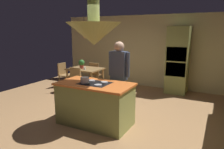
# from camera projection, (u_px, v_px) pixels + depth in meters

# --- Properties ---
(ground) EXTENTS (8.16, 8.16, 0.00)m
(ground) POSITION_uv_depth(u_px,v_px,m) (100.00, 120.00, 4.79)
(ground) COLOR #AD7F51
(wall_back) EXTENTS (6.80, 0.10, 2.55)m
(wall_back) POSITION_uv_depth(u_px,v_px,m) (149.00, 51.00, 7.53)
(wall_back) COLOR beige
(wall_back) RESTS_ON ground
(kitchen_island) EXTENTS (1.61, 0.87, 0.93)m
(kitchen_island) POSITION_uv_depth(u_px,v_px,m) (95.00, 103.00, 4.53)
(kitchen_island) COLOR #8C934C
(kitchen_island) RESTS_ON ground
(oven_tower) EXTENTS (0.66, 0.62, 2.14)m
(oven_tower) POSITION_uv_depth(u_px,v_px,m) (178.00, 60.00, 6.72)
(oven_tower) COLOR #8C934C
(oven_tower) RESTS_ON ground
(dining_table) EXTENTS (1.08, 0.86, 0.76)m
(dining_table) POSITION_uv_depth(u_px,v_px,m) (85.00, 71.00, 7.08)
(dining_table) COLOR #9C7645
(dining_table) RESTS_ON ground
(person_at_island) EXTENTS (0.53, 0.24, 1.76)m
(person_at_island) POSITION_uv_depth(u_px,v_px,m) (119.00, 73.00, 4.92)
(person_at_island) COLOR tan
(person_at_island) RESTS_ON ground
(range_hood) EXTENTS (1.10, 1.10, 1.00)m
(range_hood) POSITION_uv_depth(u_px,v_px,m) (94.00, 32.00, 4.22)
(range_hood) COLOR #8C934C
(pendant_light_over_table) EXTENTS (0.32, 0.32, 0.82)m
(pendant_light_over_table) POSITION_uv_depth(u_px,v_px,m) (84.00, 35.00, 6.83)
(pendant_light_over_table) COLOR #E0B266
(chair_facing_island) EXTENTS (0.40, 0.40, 0.87)m
(chair_facing_island) POSITION_uv_depth(u_px,v_px,m) (74.00, 80.00, 6.55)
(chair_facing_island) COLOR #9C7645
(chair_facing_island) RESTS_ON ground
(chair_by_back_wall) EXTENTS (0.40, 0.40, 0.87)m
(chair_by_back_wall) POSITION_uv_depth(u_px,v_px,m) (96.00, 72.00, 7.67)
(chair_by_back_wall) COLOR #9C7645
(chair_by_back_wall) RESTS_ON ground
(chair_at_corner) EXTENTS (0.40, 0.40, 0.87)m
(chair_at_corner) POSITION_uv_depth(u_px,v_px,m) (64.00, 73.00, 7.53)
(chair_at_corner) COLOR #9C7645
(chair_at_corner) RESTS_ON ground
(potted_plant_on_table) EXTENTS (0.20, 0.20, 0.30)m
(potted_plant_on_table) POSITION_uv_depth(u_px,v_px,m) (82.00, 64.00, 7.00)
(potted_plant_on_table) COLOR #99382D
(potted_plant_on_table) RESTS_ON dining_table
(cup_on_table) EXTENTS (0.07, 0.07, 0.09)m
(cup_on_table) POSITION_uv_depth(u_px,v_px,m) (85.00, 68.00, 6.81)
(cup_on_table) COLOR white
(cup_on_table) RESTS_ON dining_table
(cooking_pot_on_cooktop) EXTENTS (0.18, 0.18, 0.12)m
(cooking_pot_on_cooktop) POSITION_uv_depth(u_px,v_px,m) (85.00, 80.00, 4.38)
(cooking_pot_on_cooktop) COLOR #B2B2B7
(cooking_pot_on_cooktop) RESTS_ON kitchen_island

